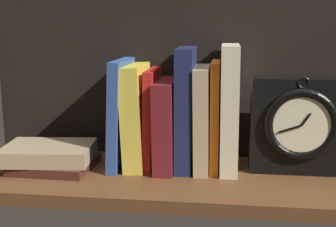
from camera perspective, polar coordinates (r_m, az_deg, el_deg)
The scene contains 12 objects.
ground_plane at distance 91.49cm, azimuth 0.40°, elevation -8.36°, with size 84.53×29.05×2.50cm, color brown.
back_panel at distance 100.54cm, azimuth 1.37°, elevation 4.95°, with size 84.53×1.20×36.74cm, color black.
book_blue_modern at distance 94.77cm, azimuth -6.02°, elevation 0.09°, with size 2.15×16.27×22.38cm, color #2D4C8E.
book_yellow_seinlanguage at distance 94.16cm, azimuth -3.99°, elevation -0.27°, with size 4.05×14.97×21.33cm, color gold.
book_red_requiem at distance 93.67cm, azimuth -2.06°, elevation -0.57°, with size 1.78×13.42×20.50cm, color red.
book_maroon_dawkins at distance 93.47cm, azimuth -0.15°, elevation -1.30°, with size 3.92×16.76×18.25cm, color maroon.
book_navy_bierce at distance 92.36cm, azimuth 2.28°, elevation 0.66°, with size 3.39×14.17×24.96cm, color #192147.
book_tan_shortstories at distance 92.51cm, azimuth 4.41°, elevation -0.56°, with size 2.92×14.95×21.11cm, color tan.
book_orange_pandolfini at distance 92.31cm, azimuth 6.03°, elevation -0.27°, with size 1.70×12.52×22.21cm, color orange.
book_cream_twain at distance 91.97cm, azimuth 7.86°, elevation 0.71°, with size 3.49×14.66×25.58cm, color beige.
framed_clock at distance 93.00cm, azimuth 16.37°, elevation -1.44°, with size 19.21×7.31×19.83cm.
book_stack_side at distance 96.52cm, azimuth -14.74°, elevation -5.32°, with size 19.13×14.94×4.95cm.
Camera 1 is at (10.33, -85.42, 29.84)cm, focal length 47.76 mm.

